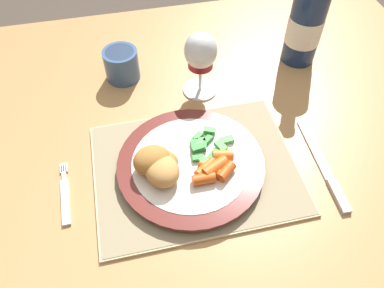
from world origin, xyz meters
TOP-DOWN VIEW (x-y plane):
  - ground_plane at (0.00, 0.00)m, footprint 6.00×6.00m
  - dining_table at (0.00, 0.00)m, footprint 1.35×0.93m
  - placemat at (0.04, -0.10)m, footprint 0.37×0.29m
  - dinner_plate at (0.03, -0.10)m, footprint 0.27×0.27m
  - breaded_croquettes at (-0.03, -0.11)m, footprint 0.09×0.10m
  - green_beans_pile at (0.07, -0.08)m, footprint 0.09×0.10m
  - glazed_carrots at (0.07, -0.13)m, footprint 0.09×0.07m
  - fork at (-0.20, -0.11)m, footprint 0.02×0.13m
  - table_knife at (0.27, -0.16)m, footprint 0.03×0.22m
  - wine_glass at (0.10, 0.11)m, footprint 0.08×0.08m
  - bottle at (0.35, 0.17)m, footprint 0.08×0.08m
  - drinking_cup at (-0.06, 0.19)m, footprint 0.08×0.08m

SIDE VIEW (x-z plane):
  - ground_plane at x=0.00m, z-range 0.00..0.00m
  - dining_table at x=0.00m, z-range 0.28..1.02m
  - fork at x=-0.20m, z-range 0.74..0.75m
  - table_knife at x=0.27m, z-range 0.74..0.75m
  - placemat at x=0.04m, z-range 0.74..0.75m
  - dinner_plate at x=0.03m, z-range 0.75..0.77m
  - green_beans_pile at x=0.07m, z-range 0.77..0.78m
  - glazed_carrots at x=0.07m, z-range 0.76..0.79m
  - drinking_cup at x=-0.06m, z-range 0.74..0.81m
  - breaded_croquettes at x=-0.03m, z-range 0.76..0.81m
  - wine_glass at x=0.10m, z-range 0.76..0.91m
  - bottle at x=0.35m, z-range 0.71..0.98m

